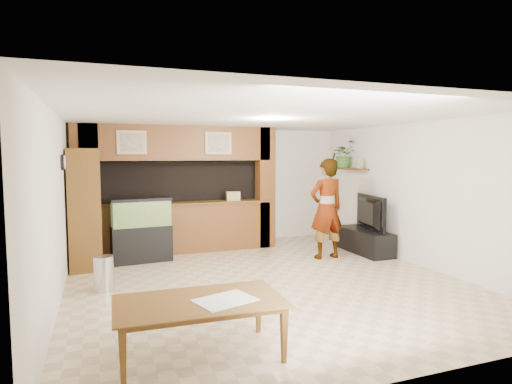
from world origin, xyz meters
name	(u,v)px	position (x,y,z in m)	size (l,w,h in m)	color
floor	(265,281)	(0.00, 0.00, 0.00)	(6.50, 6.50, 0.00)	#CEB38F
ceiling	(266,117)	(0.00, 0.00, 2.60)	(6.50, 6.50, 0.00)	white
wall_back	(214,186)	(0.00, 3.25, 1.30)	(6.00, 6.00, 0.00)	silver
wall_left	(56,208)	(-3.00, 0.00, 1.30)	(6.50, 6.50, 0.00)	silver
wall_right	(419,194)	(3.00, 0.00, 1.30)	(6.50, 6.50, 0.00)	silver
partition	(177,189)	(-0.95, 2.64, 1.31)	(4.20, 0.99, 2.60)	brown
wall_clock	(63,162)	(-2.97, 1.00, 1.90)	(0.05, 0.25, 0.25)	black
wall_shelf	(353,169)	(2.85, 1.95, 1.70)	(0.25, 0.90, 0.04)	brown
pantry_cabinet	(85,209)	(-2.70, 1.85, 1.06)	(0.53, 0.87, 2.12)	brown
trash_can	(104,274)	(-2.43, 0.35, 0.26)	(0.29, 0.29, 0.52)	#B2B2B7
aquarium	(142,231)	(-1.73, 1.95, 0.59)	(1.09, 0.41, 1.21)	black
tv_stand	(364,241)	(2.65, 1.16, 0.24)	(0.52, 1.43, 0.48)	black
television	(365,213)	(2.65, 1.16, 0.83)	(1.24, 0.16, 0.71)	black
photo_frame	(360,163)	(2.85, 1.68, 1.83)	(0.03, 0.16, 0.21)	tan
potted_plant	(344,154)	(2.82, 2.26, 2.03)	(0.56, 0.48, 0.62)	#366628
person	(326,209)	(1.67, 1.02, 0.97)	(0.71, 0.47, 1.94)	olive
microphone	(334,157)	(1.72, 0.86, 1.98)	(0.03, 0.03, 0.15)	black
dining_table	(201,330)	(-1.55, -2.21, 0.29)	(1.65, 0.92, 0.58)	brown
newspaper_a	(225,300)	(-1.32, -2.28, 0.59)	(0.56, 0.41, 0.01)	silver
counter_box	(233,196)	(0.22, 2.45, 1.14)	(0.29, 0.19, 0.19)	tan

